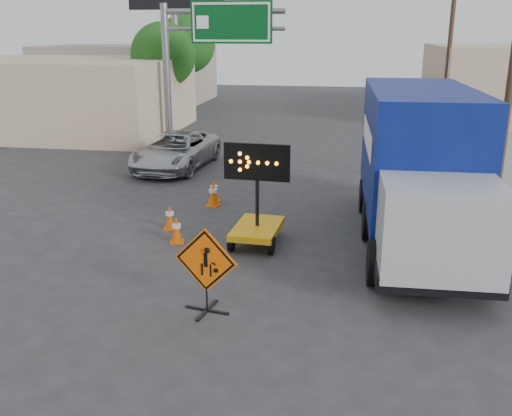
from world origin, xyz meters
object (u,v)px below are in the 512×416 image
(box_truck, at_px, (418,176))
(pickup_truck, at_px, (176,151))
(construction_sign, at_px, (206,268))
(arrow_board, at_px, (257,222))

(box_truck, bearing_deg, pickup_truck, 139.17)
(construction_sign, bearing_deg, pickup_truck, 120.82)
(arrow_board, xyz_separation_m, pickup_truck, (-4.83, 8.19, 0.12))
(construction_sign, relative_size, arrow_board, 0.66)
(arrow_board, relative_size, pickup_truck, 0.52)
(pickup_truck, bearing_deg, box_truck, -34.57)
(arrow_board, xyz_separation_m, box_truck, (4.17, 0.88, 1.23))
(construction_sign, height_order, box_truck, box_truck)
(construction_sign, height_order, arrow_board, arrow_board)
(pickup_truck, xyz_separation_m, box_truck, (9.00, -7.31, 1.10))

